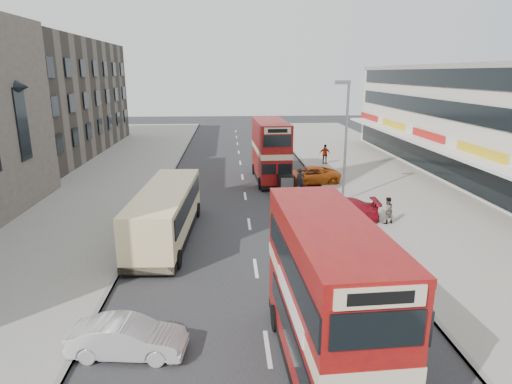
# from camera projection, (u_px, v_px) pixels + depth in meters

# --- Properties ---
(road_surface) EXTENTS (12.00, 90.00, 0.01)m
(road_surface) POSITION_uv_depth(u_px,v_px,m) (245.00, 196.00, 31.35)
(road_surface) COLOR #28282B
(road_surface) RESTS_ON ground
(pavement_right) EXTENTS (12.00, 90.00, 0.15)m
(pavement_right) POSITION_uv_depth(u_px,v_px,m) (408.00, 192.00, 32.07)
(pavement_right) COLOR gray
(pavement_right) RESTS_ON ground
(pavement_left) EXTENTS (12.00, 90.00, 0.15)m
(pavement_left) POSITION_uv_depth(u_px,v_px,m) (75.00, 198.00, 30.59)
(pavement_left) COLOR gray
(pavement_left) RESTS_ON ground
(kerb_left) EXTENTS (0.20, 90.00, 0.16)m
(kerb_left) POSITION_uv_depth(u_px,v_px,m) (160.00, 197.00, 30.95)
(kerb_left) COLOR gray
(kerb_left) RESTS_ON ground
(kerb_right) EXTENTS (0.20, 90.00, 0.16)m
(kerb_right) POSITION_uv_depth(u_px,v_px,m) (329.00, 194.00, 31.71)
(kerb_right) COLOR gray
(kerb_right) RESTS_ON ground
(brick_terrace) EXTENTS (14.00, 28.00, 12.00)m
(brick_terrace) POSITION_uv_depth(u_px,v_px,m) (29.00, 98.00, 45.72)
(brick_terrace) COLOR #66594C
(brick_terrace) RESTS_ON ground
(commercial_row) EXTENTS (9.90, 46.20, 9.30)m
(commercial_row) POSITION_uv_depth(u_px,v_px,m) (504.00, 125.00, 33.27)
(commercial_row) COLOR beige
(commercial_row) RESTS_ON ground
(street_lamp) EXTENTS (1.00, 0.20, 8.12)m
(street_lamp) POSITION_uv_depth(u_px,v_px,m) (345.00, 133.00, 28.56)
(street_lamp) COLOR slate
(street_lamp) RESTS_ON ground
(bus_main) EXTENTS (2.62, 8.35, 4.57)m
(bus_main) POSITION_uv_depth(u_px,v_px,m) (327.00, 299.00, 12.33)
(bus_main) COLOR black
(bus_main) RESTS_ON ground
(bus_second) EXTENTS (2.63, 8.64, 4.74)m
(bus_second) POSITION_uv_depth(u_px,v_px,m) (271.00, 151.00, 35.25)
(bus_second) COLOR black
(bus_second) RESTS_ON ground
(coach) EXTENTS (2.98, 9.78, 2.56)m
(coach) POSITION_uv_depth(u_px,v_px,m) (166.00, 212.00, 22.95)
(coach) COLOR black
(coach) RESTS_ON ground
(car_left_front) EXTENTS (3.74, 1.66, 1.19)m
(car_left_front) POSITION_uv_depth(u_px,v_px,m) (128.00, 338.00, 13.60)
(car_left_front) COLOR silver
(car_left_front) RESTS_ON ground
(car_right_a) EXTENTS (5.04, 2.38, 1.42)m
(car_right_a) POSITION_uv_depth(u_px,v_px,m) (336.00, 211.00, 25.73)
(car_right_a) COLOR maroon
(car_right_a) RESTS_ON ground
(car_right_b) EXTENTS (5.09, 2.58, 1.38)m
(car_right_b) POSITION_uv_depth(u_px,v_px,m) (308.00, 175.00, 34.68)
(car_right_b) COLOR orange
(car_right_b) RESTS_ON ground
(pedestrian_near) EXTENTS (0.67, 0.54, 1.59)m
(pedestrian_near) POSITION_uv_depth(u_px,v_px,m) (387.00, 210.00, 25.07)
(pedestrian_near) COLOR gray
(pedestrian_near) RESTS_ON pavement_right
(pedestrian_far) EXTENTS (1.11, 0.52, 1.84)m
(pedestrian_far) POSITION_uv_depth(u_px,v_px,m) (325.00, 154.00, 41.60)
(pedestrian_far) COLOR gray
(pedestrian_far) RESTS_ON pavement_right
(cyclist) EXTENTS (0.84, 1.85, 2.01)m
(cyclist) POSITION_uv_depth(u_px,v_px,m) (300.00, 188.00, 31.05)
(cyclist) COLOR gray
(cyclist) RESTS_ON ground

